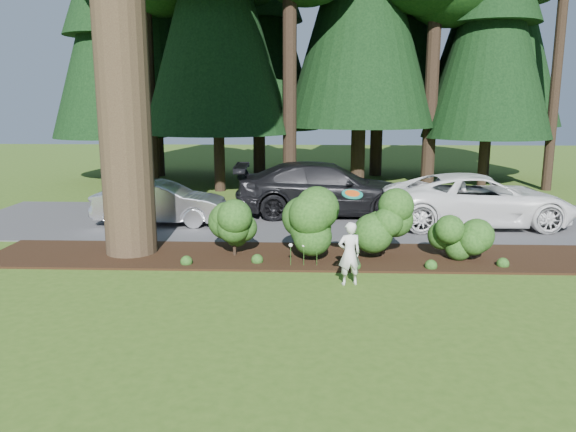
{
  "coord_description": "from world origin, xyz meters",
  "views": [
    {
      "loc": [
        -0.18,
        -9.99,
        3.72
      ],
      "look_at": [
        -0.64,
        1.9,
        1.3
      ],
      "focal_mm": 35.0,
      "sensor_mm": 36.0,
      "label": 1
    }
  ],
  "objects_px": {
    "car_silver_wagon": "(161,203)",
    "car_white_suv": "(478,200)",
    "frisbee": "(352,194)",
    "car_dark_suv": "(326,189)",
    "child": "(349,253)"
  },
  "relations": [
    {
      "from": "car_silver_wagon",
      "to": "car_white_suv",
      "type": "height_order",
      "value": "car_white_suv"
    },
    {
      "from": "car_dark_suv",
      "to": "child",
      "type": "xyz_separation_m",
      "value": [
        0.29,
        -7.25,
        -0.24
      ]
    },
    {
      "from": "car_dark_suv",
      "to": "child",
      "type": "relative_size",
      "value": 4.51
    },
    {
      "from": "car_silver_wagon",
      "to": "car_dark_suv",
      "type": "bearing_deg",
      "value": -71.77
    },
    {
      "from": "car_white_suv",
      "to": "frisbee",
      "type": "bearing_deg",
      "value": 139.88
    },
    {
      "from": "car_white_suv",
      "to": "frisbee",
      "type": "xyz_separation_m",
      "value": [
        -4.21,
        -5.37,
        1.03
      ]
    },
    {
      "from": "child",
      "to": "frisbee",
      "type": "distance_m",
      "value": 1.24
    },
    {
      "from": "car_silver_wagon",
      "to": "child",
      "type": "distance_m",
      "value": 7.79
    },
    {
      "from": "child",
      "to": "frisbee",
      "type": "relative_size",
      "value": 2.94
    },
    {
      "from": "car_silver_wagon",
      "to": "car_dark_suv",
      "type": "distance_m",
      "value": 5.37
    },
    {
      "from": "car_silver_wagon",
      "to": "child",
      "type": "bearing_deg",
      "value": -135.63
    },
    {
      "from": "car_white_suv",
      "to": "child",
      "type": "relative_size",
      "value": 4.25
    },
    {
      "from": "car_white_suv",
      "to": "child",
      "type": "bearing_deg",
      "value": 141.4
    },
    {
      "from": "car_white_suv",
      "to": "frisbee",
      "type": "distance_m",
      "value": 6.9
    },
    {
      "from": "car_dark_suv",
      "to": "frisbee",
      "type": "height_order",
      "value": "frisbee"
    }
  ]
}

